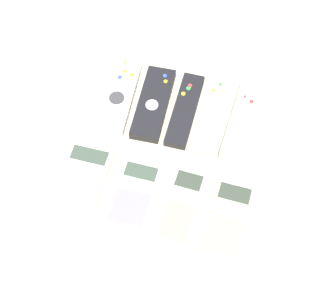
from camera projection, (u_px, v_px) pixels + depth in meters
ground_plane at (165, 158)px, 1.07m from camera, size 3.00×3.00×0.00m
remote_0 at (119, 95)px, 1.13m from camera, size 0.07×0.19×0.02m
remote_1 at (153, 104)px, 1.12m from camera, size 0.07×0.17×0.02m
remote_2 at (185, 110)px, 1.12m from camera, size 0.04×0.17×0.02m
remote_3 at (213, 113)px, 1.11m from camera, size 0.05×0.20×0.03m
remote_4 at (243, 122)px, 1.10m from camera, size 0.06×0.18×0.03m
calculator_0 at (82, 178)px, 1.04m from camera, size 0.09×0.14×0.02m
calculator_1 at (134, 194)px, 1.03m from camera, size 0.08×0.13×0.01m
calculator_2 at (181, 206)px, 1.02m from camera, size 0.07×0.15×0.01m
calculator_3 at (228, 219)px, 1.00m from camera, size 0.07×0.14×0.02m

